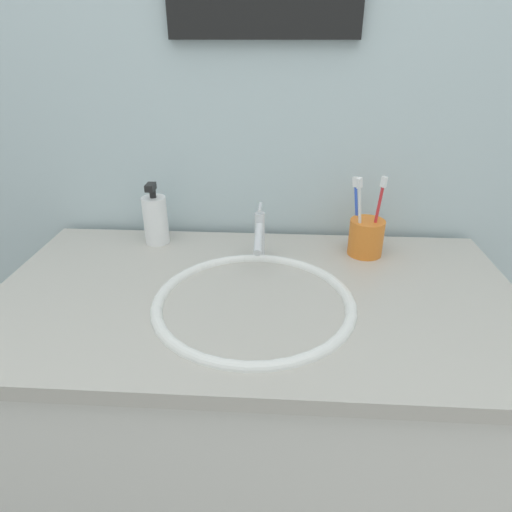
% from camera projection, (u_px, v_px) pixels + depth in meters
% --- Properties ---
extents(tiled_wall_back, '(2.29, 0.04, 2.40)m').
position_uv_depth(tiled_wall_back, '(264.00, 122.00, 1.09)').
color(tiled_wall_back, silver).
rests_on(tiled_wall_back, ground).
extents(vanity_counter, '(1.09, 0.60, 0.92)m').
position_uv_depth(vanity_counter, '(255.00, 445.00, 1.12)').
color(vanity_counter, silver).
rests_on(vanity_counter, ground).
extents(sink_basin, '(0.41, 0.41, 0.10)m').
position_uv_depth(sink_basin, '(255.00, 318.00, 0.89)').
color(sink_basin, white).
rests_on(sink_basin, vanity_counter).
extents(faucet, '(0.02, 0.14, 0.12)m').
position_uv_depth(faucet, '(260.00, 235.00, 1.02)').
color(faucet, silver).
rests_on(faucet, sink_basin).
extents(toothbrush_cup, '(0.08, 0.08, 0.09)m').
position_uv_depth(toothbrush_cup, '(366.00, 237.00, 1.05)').
color(toothbrush_cup, orange).
rests_on(toothbrush_cup, vanity_counter).
extents(toothbrush_red, '(0.02, 0.02, 0.19)m').
position_uv_depth(toothbrush_red, '(378.00, 211.00, 1.01)').
color(toothbrush_red, red).
rests_on(toothbrush_red, toothbrush_cup).
extents(toothbrush_blue, '(0.03, 0.03, 0.17)m').
position_uv_depth(toothbrush_blue, '(356.00, 208.00, 1.06)').
color(toothbrush_blue, blue).
rests_on(toothbrush_blue, toothbrush_cup).
extents(toothbrush_white, '(0.04, 0.04, 0.19)m').
position_uv_depth(toothbrush_white, '(360.00, 212.00, 1.00)').
color(toothbrush_white, white).
rests_on(toothbrush_white, toothbrush_cup).
extents(soap_dispenser, '(0.06, 0.06, 0.16)m').
position_uv_depth(soap_dispenser, '(156.00, 219.00, 1.10)').
color(soap_dispenser, white).
rests_on(soap_dispenser, vanity_counter).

